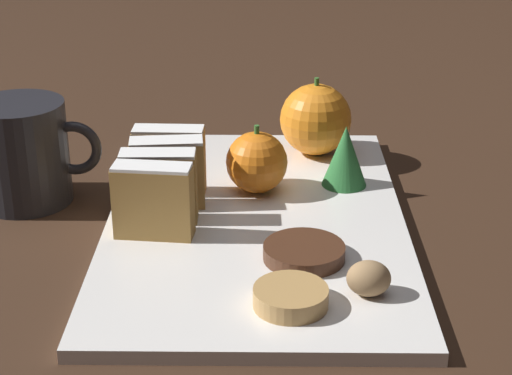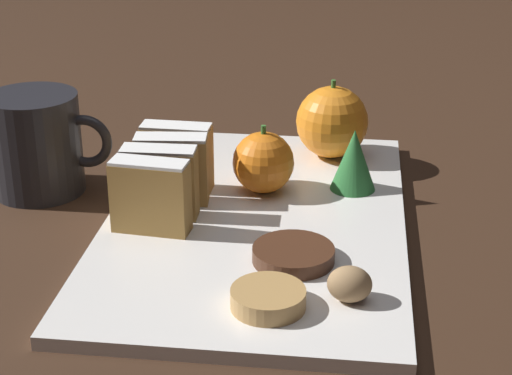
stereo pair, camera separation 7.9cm
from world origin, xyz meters
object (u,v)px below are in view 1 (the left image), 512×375
(walnut, at_px, (369,278))
(chocolate_cookie, at_px, (304,252))
(coffee_mug, at_px, (23,153))
(orange_far, at_px, (256,162))
(orange_near, at_px, (316,119))

(walnut, distance_m, chocolate_cookie, 0.08)
(walnut, relative_size, coffee_mug, 0.28)
(orange_far, xyz_separation_m, coffee_mug, (-0.23, -0.00, 0.01))
(orange_near, distance_m, orange_far, 0.12)
(chocolate_cookie, bearing_deg, orange_near, 84.97)
(orange_far, bearing_deg, walnut, -65.61)
(walnut, bearing_deg, orange_far, 114.39)
(orange_near, bearing_deg, orange_far, -121.66)
(orange_near, height_order, orange_far, orange_near)
(orange_far, xyz_separation_m, walnut, (0.09, -0.20, -0.02))
(orange_far, height_order, chocolate_cookie, orange_far)
(walnut, distance_m, coffee_mug, 0.38)
(orange_far, distance_m, coffee_mug, 0.23)
(orange_near, bearing_deg, chocolate_cookie, -95.03)
(walnut, xyz_separation_m, coffee_mug, (-0.32, 0.20, 0.03))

